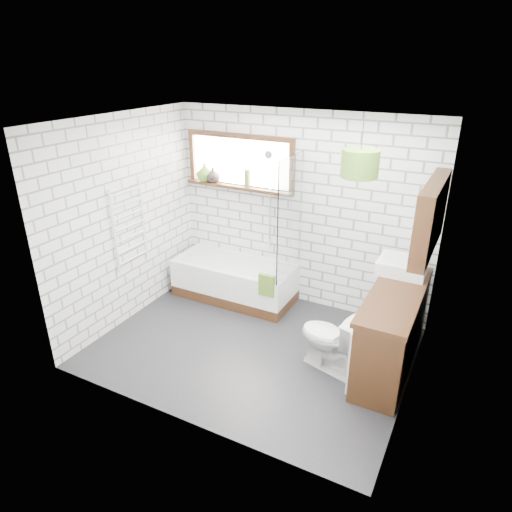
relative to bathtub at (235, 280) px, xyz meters
The scene contains 22 objects.
floor 1.25m from the bathtub, 50.79° to the right, with size 3.40×2.60×0.01m, color black.
ceiling 2.55m from the bathtub, 50.79° to the right, with size 3.40×2.60×0.01m, color white.
wall_back 1.30m from the bathtub, 25.22° to the left, with size 3.40×0.01×2.50m, color white.
wall_front 2.57m from the bathtub, 71.11° to the right, with size 3.40×0.01×2.50m, color white.
wall_left 1.66m from the bathtub, 134.79° to the right, with size 0.01×2.60×2.50m, color white.
wall_right 2.83m from the bathtub, 20.86° to the right, with size 0.01×2.60×2.50m, color white.
window 1.57m from the bathtub, 104.30° to the left, with size 1.52×0.16×0.68m, color black.
towel_radiator 1.60m from the bathtub, 133.38° to the right, with size 0.06×0.52×1.00m, color white.
mirror_cabinet 2.78m from the bathtub, ahead, with size 0.16×1.20×0.70m, color black.
shower_riser 1.19m from the bathtub, 40.67° to the left, with size 0.02×0.02×1.30m, color silver.
bathtub is the anchor object (origin of this frame).
shower_screen 1.28m from the bathtub, ahead, with size 0.02×0.72×1.50m, color white.
towel_green 0.79m from the bathtub, 28.44° to the right, with size 0.20×0.06×0.28m, color #487322.
towel_beige 0.79m from the bathtub, 28.44° to the right, with size 0.19×0.05×0.24m, color tan.
vanity 2.30m from the bathtub, 14.21° to the right, with size 0.50×1.55×0.89m, color black.
basin 2.27m from the bathtub, ahead, with size 0.51×0.44×0.15m, color white.
tap 2.44m from the bathtub, ahead, with size 0.03×0.03×0.15m, color silver.
toilet 1.89m from the bathtub, 28.02° to the right, with size 0.70×0.40×0.72m, color white.
vase_olive 1.49m from the bathtub, 154.48° to the left, with size 0.23×0.23×0.24m, color #4F7825.
vase_dark 1.43m from the bathtub, 148.73° to the left, with size 0.19×0.19×0.20m, color black.
bottle 1.36m from the bathtub, 79.98° to the left, with size 0.07×0.07×0.22m, color #4F7825.
pendant 2.52m from the bathtub, 13.40° to the right, with size 0.37×0.37×0.27m, color #487322.
Camera 1 is at (2.04, -3.85, 3.07)m, focal length 32.00 mm.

